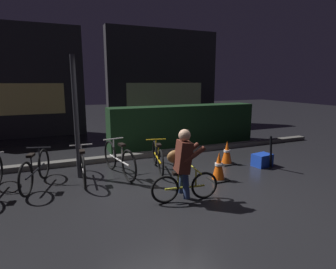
{
  "coord_description": "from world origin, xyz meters",
  "views": [
    {
      "loc": [
        -2.04,
        -4.69,
        2.01
      ],
      "look_at": [
        0.2,
        0.6,
        0.9
      ],
      "focal_mm": 29.4,
      "sensor_mm": 36.0,
      "label": 1
    }
  ],
  "objects_px": {
    "parked_bike_center_left": "(83,165)",
    "traffic_cone_far": "(227,153)",
    "blue_crate": "(262,160)",
    "closed_umbrella": "(271,152)",
    "parked_bike_right_mid": "(158,157)",
    "parked_bike_left_mid": "(36,170)",
    "cyclist": "(183,165)",
    "traffic_cone_near": "(219,167)",
    "street_post": "(76,118)",
    "parked_bike_center_right": "(119,159)"
  },
  "relations": [
    {
      "from": "traffic_cone_near",
      "to": "blue_crate",
      "type": "distance_m",
      "value": 1.56
    },
    {
      "from": "traffic_cone_far",
      "to": "closed_umbrella",
      "type": "xyz_separation_m",
      "value": [
        0.69,
        -0.74,
        0.13
      ]
    },
    {
      "from": "parked_bike_right_mid",
      "to": "cyclist",
      "type": "height_order",
      "value": "cyclist"
    },
    {
      "from": "street_post",
      "to": "traffic_cone_far",
      "type": "distance_m",
      "value": 3.62
    },
    {
      "from": "parked_bike_center_right",
      "to": "parked_bike_left_mid",
      "type": "bearing_deg",
      "value": 81.02
    },
    {
      "from": "traffic_cone_near",
      "to": "traffic_cone_far",
      "type": "bearing_deg",
      "value": 47.25
    },
    {
      "from": "traffic_cone_far",
      "to": "closed_umbrella",
      "type": "height_order",
      "value": "closed_umbrella"
    },
    {
      "from": "parked_bike_center_left",
      "to": "traffic_cone_far",
      "type": "bearing_deg",
      "value": -89.84
    },
    {
      "from": "traffic_cone_near",
      "to": "closed_umbrella",
      "type": "bearing_deg",
      "value": 5.66
    },
    {
      "from": "parked_bike_center_left",
      "to": "cyclist",
      "type": "bearing_deg",
      "value": -135.67
    },
    {
      "from": "parked_bike_center_right",
      "to": "parked_bike_right_mid",
      "type": "xyz_separation_m",
      "value": [
        0.87,
        -0.06,
        -0.03
      ]
    },
    {
      "from": "traffic_cone_near",
      "to": "traffic_cone_far",
      "type": "distance_m",
      "value": 1.21
    },
    {
      "from": "blue_crate",
      "to": "parked_bike_left_mid",
      "type": "bearing_deg",
      "value": 172.23
    },
    {
      "from": "parked_bike_left_mid",
      "to": "parked_bike_center_left",
      "type": "relative_size",
      "value": 0.99
    },
    {
      "from": "parked_bike_left_mid",
      "to": "parked_bike_center_right",
      "type": "distance_m",
      "value": 1.64
    },
    {
      "from": "parked_bike_right_mid",
      "to": "street_post",
      "type": "bearing_deg",
      "value": 93.74
    },
    {
      "from": "parked_bike_center_left",
      "to": "closed_umbrella",
      "type": "bearing_deg",
      "value": -99.57
    },
    {
      "from": "parked_bike_center_left",
      "to": "traffic_cone_near",
      "type": "height_order",
      "value": "parked_bike_center_left"
    },
    {
      "from": "parked_bike_right_mid",
      "to": "blue_crate",
      "type": "distance_m",
      "value": 2.54
    },
    {
      "from": "street_post",
      "to": "parked_bike_center_left",
      "type": "height_order",
      "value": "street_post"
    },
    {
      "from": "parked_bike_right_mid",
      "to": "traffic_cone_far",
      "type": "bearing_deg",
      "value": -82.92
    },
    {
      "from": "traffic_cone_far",
      "to": "cyclist",
      "type": "height_order",
      "value": "cyclist"
    },
    {
      "from": "parked_bike_center_left",
      "to": "blue_crate",
      "type": "relative_size",
      "value": 3.51
    },
    {
      "from": "parked_bike_center_right",
      "to": "traffic_cone_far",
      "type": "relative_size",
      "value": 2.87
    },
    {
      "from": "traffic_cone_near",
      "to": "blue_crate",
      "type": "height_order",
      "value": "traffic_cone_near"
    },
    {
      "from": "blue_crate",
      "to": "cyclist",
      "type": "bearing_deg",
      "value": -158.89
    },
    {
      "from": "blue_crate",
      "to": "traffic_cone_near",
      "type": "bearing_deg",
      "value": -165.08
    },
    {
      "from": "street_post",
      "to": "traffic_cone_near",
      "type": "xyz_separation_m",
      "value": [
        2.63,
        -1.3,
        -0.98
      ]
    },
    {
      "from": "parked_bike_center_right",
      "to": "parked_bike_right_mid",
      "type": "distance_m",
      "value": 0.87
    },
    {
      "from": "blue_crate",
      "to": "parked_bike_center_right",
      "type": "bearing_deg",
      "value": 167.85
    },
    {
      "from": "parked_bike_center_left",
      "to": "blue_crate",
      "type": "bearing_deg",
      "value": -96.22
    },
    {
      "from": "parked_bike_center_left",
      "to": "closed_umbrella",
      "type": "height_order",
      "value": "closed_umbrella"
    },
    {
      "from": "street_post",
      "to": "parked_bike_center_left",
      "type": "relative_size",
      "value": 1.64
    },
    {
      "from": "street_post",
      "to": "parked_bike_center_right",
      "type": "xyz_separation_m",
      "value": [
        0.82,
        -0.19,
        -0.92
      ]
    },
    {
      "from": "parked_bike_center_left",
      "to": "traffic_cone_far",
      "type": "distance_m",
      "value": 3.41
    },
    {
      "from": "parked_bike_right_mid",
      "to": "traffic_cone_far",
      "type": "distance_m",
      "value": 1.78
    },
    {
      "from": "traffic_cone_far",
      "to": "traffic_cone_near",
      "type": "bearing_deg",
      "value": -132.75
    },
    {
      "from": "street_post",
      "to": "parked_bike_center_right",
      "type": "bearing_deg",
      "value": -12.84
    },
    {
      "from": "traffic_cone_near",
      "to": "closed_umbrella",
      "type": "height_order",
      "value": "closed_umbrella"
    },
    {
      "from": "parked_bike_right_mid",
      "to": "cyclist",
      "type": "distance_m",
      "value": 1.7
    },
    {
      "from": "cyclist",
      "to": "traffic_cone_near",
      "type": "bearing_deg",
      "value": 36.12
    },
    {
      "from": "traffic_cone_far",
      "to": "cyclist",
      "type": "bearing_deg",
      "value": -142.23
    },
    {
      "from": "parked_bike_right_mid",
      "to": "closed_umbrella",
      "type": "distance_m",
      "value": 2.62
    },
    {
      "from": "parked_bike_left_mid",
      "to": "parked_bike_right_mid",
      "type": "xyz_separation_m",
      "value": [
        2.51,
        -0.03,
        -0.01
      ]
    },
    {
      "from": "cyclist",
      "to": "traffic_cone_far",
      "type": "bearing_deg",
      "value": 45.2
    },
    {
      "from": "parked_bike_right_mid",
      "to": "closed_umbrella",
      "type": "relative_size",
      "value": 1.74
    },
    {
      "from": "parked_bike_center_right",
      "to": "traffic_cone_near",
      "type": "xyz_separation_m",
      "value": [
        1.82,
        -1.11,
        -0.07
      ]
    },
    {
      "from": "parked_bike_center_right",
      "to": "traffic_cone_near",
      "type": "relative_size",
      "value": 2.8
    },
    {
      "from": "parked_bike_center_left",
      "to": "parked_bike_right_mid",
      "type": "bearing_deg",
      "value": -87.28
    },
    {
      "from": "street_post",
      "to": "parked_bike_right_mid",
      "type": "relative_size",
      "value": 1.71
    }
  ]
}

